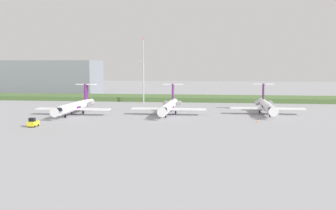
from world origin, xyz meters
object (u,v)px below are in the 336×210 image
object	(u,v)px
regional_jet_nearest	(75,106)
baggage_tug	(33,123)
regional_jet_second	(169,106)
safety_cone_front_marker	(257,121)
antenna_mast	(143,77)
regional_jet_third	(267,106)

from	to	relation	value
regional_jet_nearest	baggage_tug	world-z (taller)	regional_jet_nearest
regional_jet_second	safety_cone_front_marker	bearing A→B (deg)	-29.19
antenna_mast	safety_cone_front_marker	size ratio (longest dim) A/B	47.00
regional_jet_second	baggage_tug	xyz separation A→B (m)	(-30.08, -29.19, -1.53)
baggage_tug	regional_jet_second	bearing A→B (deg)	44.13
regional_jet_second	regional_jet_third	world-z (taller)	same
antenna_mast	safety_cone_front_marker	bearing A→B (deg)	-50.60
safety_cone_front_marker	regional_jet_third	bearing A→B (deg)	75.97
baggage_tug	safety_cone_front_marker	world-z (taller)	baggage_tug
baggage_tug	safety_cone_front_marker	size ratio (longest dim) A/B	5.82
antenna_mast	safety_cone_front_marker	world-z (taller)	antenna_mast
regional_jet_nearest	regional_jet_third	distance (m)	59.60
antenna_mast	baggage_tug	distance (m)	66.25
regional_jet_second	antenna_mast	xyz separation A→B (m)	(-14.61, 34.49, 8.15)
regional_jet_third	antenna_mast	xyz separation A→B (m)	(-44.77, 29.40, 8.15)
regional_jet_second	baggage_tug	bearing A→B (deg)	-135.87
regional_jet_third	baggage_tug	xyz separation A→B (m)	(-60.24, -34.29, -1.53)
antenna_mast	safety_cone_front_marker	distance (m)	63.81
regional_jet_third	antenna_mast	size ratio (longest dim) A/B	1.20
regional_jet_third	antenna_mast	bearing A→B (deg)	146.71
regional_jet_second	regional_jet_third	bearing A→B (deg)	9.60
regional_jet_third	baggage_tug	world-z (taller)	regional_jet_third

